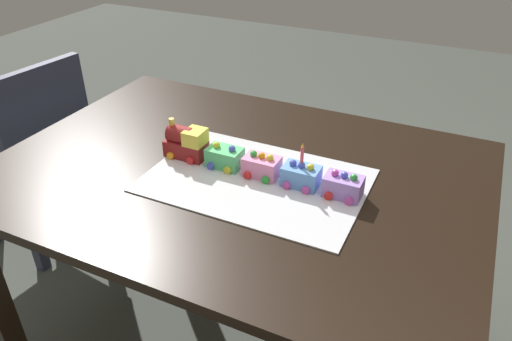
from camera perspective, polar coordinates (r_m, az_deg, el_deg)
name	(u,v)px	position (r m, az deg, el deg)	size (l,w,h in m)	color
ground_plane	(241,339)	(1.92, -1.73, -18.97)	(8.00, 8.00, 0.00)	#474C44
dining_table	(238,198)	(1.48, -2.11, -3.27)	(1.40, 1.00, 0.74)	black
chair	(37,150)	(2.26, -24.13, 2.15)	(0.44, 0.44, 0.86)	#2D3347
cake_board	(256,180)	(1.37, 0.00, -1.14)	(0.60, 0.40, 0.00)	silver
cake_locomotive	(186,142)	(1.47, -8.12, 3.25)	(0.14, 0.08, 0.12)	maroon
cake_car_flatbed_mint_green	(225,157)	(1.42, -3.67, 1.56)	(0.10, 0.08, 0.07)	#59CC7A
cake_car_gondola_bubblegum	(262,166)	(1.37, 0.66, 0.53)	(0.10, 0.08, 0.07)	pink
cake_car_hopper_sky_blue	(301,176)	(1.33, 5.27, -0.59)	(0.10, 0.08, 0.07)	#669EEA
cake_car_tanker_lavender	(343,186)	(1.31, 10.11, -1.77)	(0.10, 0.08, 0.07)	#AD84E0
birthday_candle	(302,153)	(1.30, 5.40, 2.05)	(0.01, 0.01, 0.06)	#F24C59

